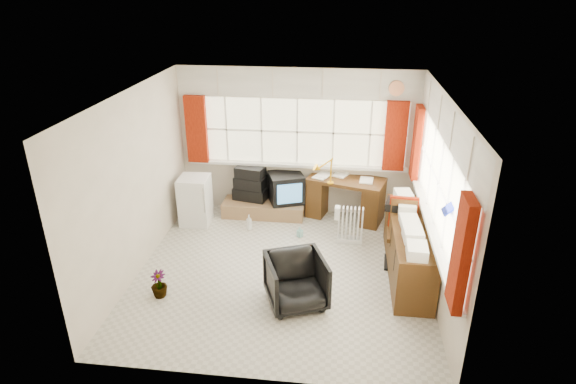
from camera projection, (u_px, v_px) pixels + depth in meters
The scene contains 20 objects.
ground at pixel (282, 272), 6.79m from camera, with size 4.00×4.00×0.00m, color beige.
room_walls at pixel (282, 173), 6.17m from camera, with size 4.00×4.00×4.00m.
window_back at pixel (297, 161), 8.16m from camera, with size 3.70×0.12×3.60m.
window_right at pixel (431, 220), 6.19m from camera, with size 0.12×3.70×3.60m.
curtains at pixel (354, 155), 6.93m from camera, with size 3.83×3.83×1.15m.
overhead_cabinets at pixel (361, 100), 6.65m from camera, with size 3.98×3.98×0.48m.
desk at pixel (346, 196), 8.16m from camera, with size 1.38×0.95×0.75m.
desk_lamp at pixel (331, 166), 7.73m from camera, with size 0.17×0.15×0.44m.
task_chair at pixel (402, 229), 6.84m from camera, with size 0.44×0.47×0.98m.
office_chair at pixel (296, 281), 6.00m from camera, with size 0.70×0.72×0.66m, color black.
radiator at pixel (350, 228), 7.45m from camera, with size 0.40×0.18×0.60m.
credenza at pixel (408, 248), 6.62m from camera, with size 0.50×2.00×0.85m.
file_tray at pixel (396, 204), 6.93m from camera, with size 0.26×0.34×0.11m, color black.
tv_bench at pixel (264, 208), 8.35m from camera, with size 1.40×0.50×0.25m, color olive.
crt_tv at pixel (286, 188), 8.24m from camera, with size 0.69×0.66×0.50m.
hifi_stack at pixel (251, 184), 8.33m from camera, with size 0.63×0.47×0.60m.
mini_fridge at pixel (195, 200), 7.99m from camera, with size 0.49×0.49×0.82m.
spray_bottle_a at pixel (249, 222), 7.87m from camera, with size 0.10×0.10×0.26m, color silver.
spray_bottle_b at pixel (300, 232), 7.67m from camera, with size 0.08×0.08×0.17m, color #86C8BD.
flower_vase at pixel (159, 284), 6.19m from camera, with size 0.21×0.21×0.37m, color black.
Camera 1 is at (0.76, -5.68, 3.80)m, focal length 30.00 mm.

